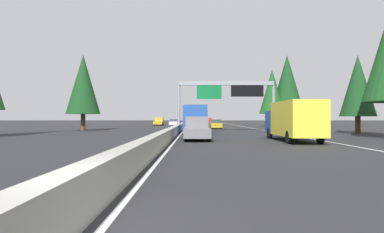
# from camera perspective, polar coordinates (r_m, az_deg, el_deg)

# --- Properties ---
(ground_plane) EXTENTS (320.00, 320.00, 0.00)m
(ground_plane) POSITION_cam_1_polar(r_m,az_deg,el_deg) (65.17, -1.12, -1.77)
(ground_plane) COLOR #262628
(median_barrier) EXTENTS (180.00, 0.56, 0.90)m
(median_barrier) POSITION_cam_1_polar(r_m,az_deg,el_deg) (85.16, -0.97, -1.10)
(median_barrier) COLOR #9E9B93
(median_barrier) RESTS_ON ground
(shoulder_stripe_right) EXTENTS (160.00, 0.16, 0.01)m
(shoulder_stripe_right) POSITION_cam_1_polar(r_m,az_deg,el_deg) (75.79, 7.83, -1.54)
(shoulder_stripe_right) COLOR silver
(shoulder_stripe_right) RESTS_ON ground
(shoulder_stripe_median) EXTENTS (160.00, 0.16, 0.01)m
(shoulder_stripe_median) POSITION_cam_1_polar(r_m,az_deg,el_deg) (75.16, -0.73, -1.56)
(shoulder_stripe_median) COLOR silver
(shoulder_stripe_median) RESTS_ON ground
(sign_gantry_overhead) EXTENTS (0.50, 12.68, 6.50)m
(sign_gantry_overhead) POSITION_cam_1_polar(r_m,az_deg,el_deg) (43.66, 6.09, 4.27)
(sign_gantry_overhead) COLOR gray
(sign_gantry_overhead) RESTS_ON ground
(box_truck_distant_b) EXTENTS (8.50, 2.40, 2.95)m
(box_truck_distant_b) POSITION_cam_1_polar(r_m,az_deg,el_deg) (26.28, 16.88, -0.53)
(box_truck_distant_b) COLOR gold
(box_truck_distant_b) RESTS_ON ground
(pickup_far_left) EXTENTS (5.60, 2.00, 1.86)m
(pickup_far_left) POSITION_cam_1_polar(r_m,az_deg,el_deg) (26.82, 0.86, -2.02)
(pickup_far_left) COLOR slate
(pickup_far_left) RESTS_ON ground
(sedan_near_right) EXTENTS (4.40, 1.80, 1.47)m
(sedan_near_right) POSITION_cam_1_polar(r_m,az_deg,el_deg) (55.27, 4.10, -1.34)
(sedan_near_right) COLOR #AD931E
(sedan_near_right) RESTS_ON ground
(sedan_mid_center) EXTENTS (4.40, 1.80, 1.47)m
(sedan_mid_center) POSITION_cam_1_polar(r_m,az_deg,el_deg) (117.25, 0.44, -0.75)
(sedan_mid_center) COLOR slate
(sedan_mid_center) RESTS_ON ground
(minivan_far_center) EXTENTS (5.00, 1.95, 1.69)m
(minivan_far_center) POSITION_cam_1_polar(r_m,az_deg,el_deg) (90.97, 2.78, -0.73)
(minivan_far_center) COLOR red
(minivan_far_center) RESTS_ON ground
(bus_distant_a) EXTENTS (11.50, 2.55, 3.10)m
(bus_distant_a) POSITION_cam_1_polar(r_m,az_deg,el_deg) (39.55, 0.52, -0.28)
(bus_distant_a) COLOR #1E4793
(bus_distant_a) RESTS_ON ground
(sedan_far_right) EXTENTS (4.40, 1.80, 1.47)m
(sedan_far_right) POSITION_cam_1_polar(r_m,az_deg,el_deg) (106.31, 0.35, -0.80)
(sedan_far_right) COLOR #2D6B38
(sedan_far_right) RESTS_ON ground
(oncoming_near) EXTENTS (5.60, 2.00, 1.86)m
(oncoming_near) POSITION_cam_1_polar(r_m,az_deg,el_deg) (77.99, -5.67, -0.84)
(oncoming_near) COLOR #AD931E
(oncoming_near) RESTS_ON ground
(oncoming_far) EXTENTS (4.40, 1.80, 1.47)m
(oncoming_far) POSITION_cam_1_polar(r_m,az_deg,el_deg) (75.23, -3.16, -1.04)
(oncoming_far) COLOR white
(oncoming_far) RESTS_ON ground
(conifer_right_near) EXTENTS (3.83, 3.83, 8.71)m
(conifer_right_near) POSITION_cam_1_polar(r_m,az_deg,el_deg) (41.25, 26.47, 4.71)
(conifer_right_near) COLOR #4C3823
(conifer_right_near) RESTS_ON ground
(conifer_right_mid) EXTENTS (5.19, 5.19, 11.80)m
(conifer_right_mid) POSITION_cam_1_polar(r_m,az_deg,el_deg) (70.89, 13.52, 4.17)
(conifer_right_mid) COLOR #4C3823
(conifer_right_mid) RESTS_ON ground
(conifer_right_far) EXTENTS (6.57, 6.57, 14.92)m
(conifer_right_far) POSITION_cam_1_polar(r_m,az_deg,el_deg) (72.75, 15.94, 5.56)
(conifer_right_far) COLOR #4C3823
(conifer_right_far) RESTS_ON ground
(conifer_left_near) EXTENTS (4.58, 4.58, 10.40)m
(conifer_left_near) POSITION_cam_1_polar(r_m,az_deg,el_deg) (48.18, -18.11, 5.22)
(conifer_left_near) COLOR #4C3823
(conifer_left_near) RESTS_ON ground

